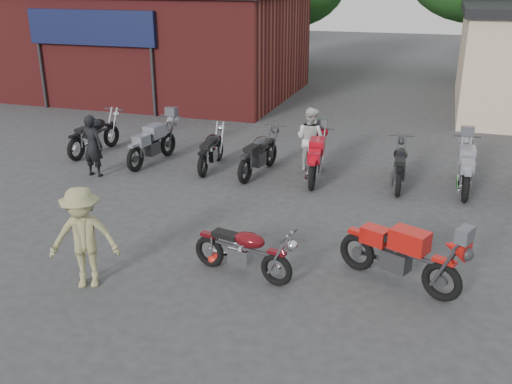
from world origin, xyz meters
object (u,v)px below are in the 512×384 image
(vintage_motorcycle, at_px, (244,248))
(person_light, at_px, (310,139))
(row_bike_2, at_px, (211,148))
(row_bike_4, at_px, (316,156))
(person_tan, at_px, (84,238))
(row_bike_0, at_px, (95,132))
(row_bike_1, at_px, (153,141))
(sportbike, at_px, (401,252))
(row_bike_6, at_px, (466,166))
(row_bike_5, at_px, (400,163))
(helmet, at_px, (215,259))
(row_bike_3, at_px, (259,151))
(person_dark, at_px, (93,146))

(vintage_motorcycle, distance_m, person_light, 5.83)
(row_bike_2, height_order, row_bike_4, row_bike_4)
(person_tan, xyz_separation_m, row_bike_4, (2.38, 6.17, -0.25))
(row_bike_0, xyz_separation_m, row_bike_1, (1.97, -0.31, 0.01))
(sportbike, height_order, row_bike_1, row_bike_1)
(row_bike_2, height_order, row_bike_6, row_bike_6)
(sportbike, xyz_separation_m, row_bike_2, (-5.14, 4.64, -0.05))
(row_bike_2, relative_size, row_bike_5, 0.98)
(row_bike_6, bearing_deg, helmet, 140.57)
(row_bike_3, height_order, row_bike_4, row_bike_3)
(helmet, relative_size, person_tan, 0.14)
(row_bike_0, height_order, row_bike_5, row_bike_0)
(person_dark, xyz_separation_m, row_bike_1, (0.91, 1.39, -0.17))
(sportbike, relative_size, helmet, 8.51)
(person_light, bearing_deg, row_bike_4, 136.26)
(person_light, relative_size, row_bike_3, 0.79)
(helmet, height_order, row_bike_0, row_bike_0)
(person_dark, distance_m, row_bike_0, 2.01)
(vintage_motorcycle, bearing_deg, row_bike_0, 151.36)
(row_bike_2, bearing_deg, person_tan, 178.44)
(person_light, bearing_deg, person_tan, 95.37)
(vintage_motorcycle, bearing_deg, person_light, 104.19)
(person_tan, distance_m, row_bike_5, 7.70)
(vintage_motorcycle, relative_size, row_bike_0, 0.86)
(helmet, xyz_separation_m, row_bike_0, (-5.68, 5.18, 0.49))
(sportbike, bearing_deg, person_dark, -179.10)
(person_light, bearing_deg, row_bike_3, 55.21)
(helmet, relative_size, row_bike_1, 0.12)
(helmet, distance_m, row_bike_0, 7.70)
(sportbike, height_order, row_bike_0, sportbike)
(row_bike_5, relative_size, row_bike_6, 0.94)
(person_dark, bearing_deg, person_light, -152.21)
(person_tan, xyz_separation_m, row_bike_3, (0.93, 6.14, -0.24))
(helmet, xyz_separation_m, person_tan, (-1.69, -1.27, 0.73))
(person_dark, bearing_deg, row_bike_5, -162.96)
(vintage_motorcycle, distance_m, row_bike_1, 6.67)
(person_tan, relative_size, row_bike_4, 0.82)
(sportbike, relative_size, row_bike_0, 1.00)
(person_light, height_order, person_tan, person_tan)
(row_bike_3, bearing_deg, row_bike_5, -79.42)
(person_tan, distance_m, row_bike_0, 7.59)
(helmet, height_order, row_bike_2, row_bike_2)
(person_dark, relative_size, row_bike_3, 0.75)
(person_tan, relative_size, row_bike_2, 0.88)
(row_bike_3, distance_m, row_bike_6, 4.91)
(row_bike_0, xyz_separation_m, row_bike_3, (4.93, -0.31, 0.00))
(row_bike_0, bearing_deg, person_tan, -141.65)
(row_bike_4, bearing_deg, row_bike_2, 83.38)
(row_bike_0, bearing_deg, row_bike_4, -85.90)
(person_light, xyz_separation_m, person_tan, (-2.07, -6.88, 0.03))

